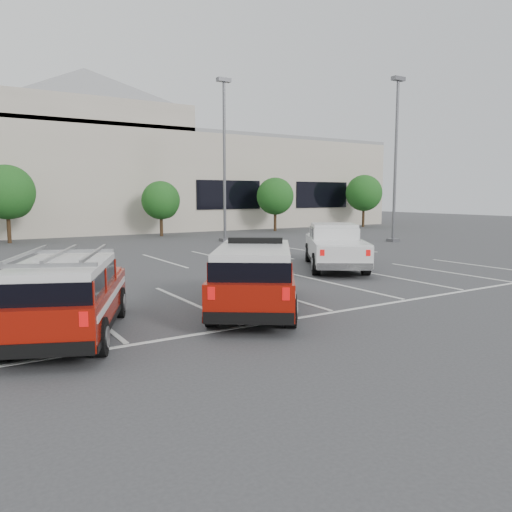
{
  "coord_description": "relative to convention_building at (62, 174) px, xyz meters",
  "views": [
    {
      "loc": [
        -8.36,
        -12.39,
        2.99
      ],
      "look_at": [
        0.01,
        1.01,
        1.05
      ],
      "focal_mm": 35.0,
      "sensor_mm": 36.0,
      "label": 1
    }
  ],
  "objects": [
    {
      "name": "ground",
      "position": [
        -0.18,
        -31.86,
        -4.72
      ],
      "size": [
        120.0,
        120.0,
        0.0
      ],
      "primitive_type": "plane",
      "color": "#38383B",
      "rests_on": "ground"
    },
    {
      "name": "stall_markings",
      "position": [
        -0.18,
        -27.36,
        -4.71
      ],
      "size": [
        23.0,
        15.0,
        0.01
      ],
      "primitive_type": "cube",
      "color": "silver",
      "rests_on": "ground"
    },
    {
      "name": "convention_building",
      "position": [
        0.0,
        0.0,
        0.0
      ],
      "size": [
        60.0,
        16.99,
        13.2
      ],
      "color": "beige",
      "rests_on": "ground"
    },
    {
      "name": "tree_mid_left",
      "position": [
        -5.09,
        -9.82,
        -1.68
      ],
      "size": [
        3.37,
        3.37,
        4.85
      ],
      "color": "#3F2B19",
      "rests_on": "ground"
    },
    {
      "name": "tree_mid_right",
      "position": [
        4.91,
        -9.82,
        -2.22
      ],
      "size": [
        2.77,
        2.77,
        3.99
      ],
      "color": "#3F2B19",
      "rests_on": "ground"
    },
    {
      "name": "tree_right",
      "position": [
        14.91,
        -9.82,
        -1.95
      ],
      "size": [
        3.07,
        3.07,
        4.42
      ],
      "color": "#3F2B19",
      "rests_on": "ground"
    },
    {
      "name": "tree_far_right",
      "position": [
        24.91,
        -9.82,
        -1.68
      ],
      "size": [
        3.37,
        3.37,
        4.85
      ],
      "color": "#3F2B19",
      "rests_on": "ground"
    },
    {
      "name": "light_pole_mid",
      "position": [
        6.82,
        -15.86,
        0.47
      ],
      "size": [
        0.9,
        0.6,
        10.24
      ],
      "color": "#59595E",
      "rests_on": "ground"
    },
    {
      "name": "light_pole_right",
      "position": [
        15.82,
        -21.86,
        0.47
      ],
      "size": [
        0.9,
        0.6,
        10.24
      ],
      "color": "#59595E",
      "rests_on": "ground"
    },
    {
      "name": "fire_chief_suv",
      "position": [
        -1.86,
        -33.49,
        -3.95
      ],
      "size": [
        4.61,
        5.47,
        1.87
      ],
      "rotation": [
        0.0,
        0.0,
        -0.6
      ],
      "color": "maroon",
      "rests_on": "ground"
    },
    {
      "name": "white_pickup",
      "position": [
        5.01,
        -28.68,
        -4.01
      ],
      "size": [
        4.93,
        5.97,
        1.79
      ],
      "rotation": [
        0.0,
        0.0,
        -0.59
      ],
      "color": "silver",
      "rests_on": "ground"
    },
    {
      "name": "ladder_suv",
      "position": [
        -6.46,
        -33.46,
        -3.97
      ],
      "size": [
        3.57,
        5.08,
        1.86
      ],
      "rotation": [
        0.0,
        0.0,
        -0.4
      ],
      "color": "maroon",
      "rests_on": "ground"
    }
  ]
}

